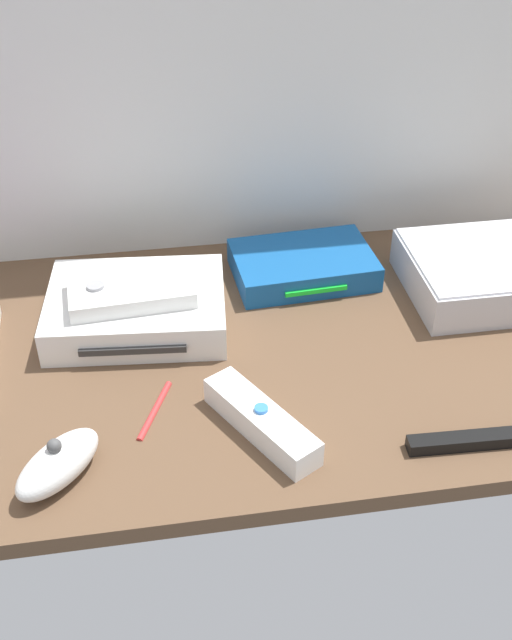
# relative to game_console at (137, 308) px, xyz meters

# --- Properties ---
(ground_plane) EXTENTS (1.00, 0.48, 0.02)m
(ground_plane) POSITION_rel_game_console_xyz_m (0.13, -0.07, -0.03)
(ground_plane) COLOR brown
(ground_plane) RESTS_ON ground
(back_wall) EXTENTS (1.10, 0.01, 0.64)m
(back_wall) POSITION_rel_game_console_xyz_m (0.13, 0.18, 0.30)
(back_wall) COLOR silver
(back_wall) RESTS_ON ground
(game_console) EXTENTS (0.22, 0.18, 0.04)m
(game_console) POSITION_rel_game_console_xyz_m (0.00, 0.00, 0.00)
(game_console) COLOR white
(game_console) RESTS_ON ground_plane
(mini_computer) EXTENTS (0.17, 0.17, 0.05)m
(mini_computer) POSITION_rel_game_console_xyz_m (0.43, 0.00, 0.00)
(mini_computer) COLOR silver
(mini_computer) RESTS_ON ground_plane
(network_router) EXTENTS (0.19, 0.13, 0.03)m
(network_router) POSITION_rel_game_console_xyz_m (0.22, 0.07, -0.00)
(network_router) COLOR #145193
(network_router) RESTS_ON ground_plane
(remote_wand) EXTENTS (0.10, 0.15, 0.03)m
(remote_wand) POSITION_rel_game_console_xyz_m (0.12, -0.21, -0.01)
(remote_wand) COLOR white
(remote_wand) RESTS_ON ground_plane
(remote_nunchuk) EXTENTS (0.10, 0.10, 0.05)m
(remote_nunchuk) POSITION_rel_game_console_xyz_m (-0.08, -0.24, -0.00)
(remote_nunchuk) COLOR white
(remote_nunchuk) RESTS_ON ground_plane
(remote_classic_pad) EXTENTS (0.15, 0.09, 0.02)m
(remote_classic_pad) POSITION_rel_game_console_xyz_m (-0.00, -0.01, 0.03)
(remote_classic_pad) COLOR white
(remote_classic_pad) RESTS_ON game_console
(stylus_pen) EXTENTS (0.04, 0.09, 0.01)m
(stylus_pen) POSITION_rel_game_console_xyz_m (0.01, -0.16, -0.02)
(stylus_pen) COLOR red
(stylus_pen) RESTS_ON ground_plane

